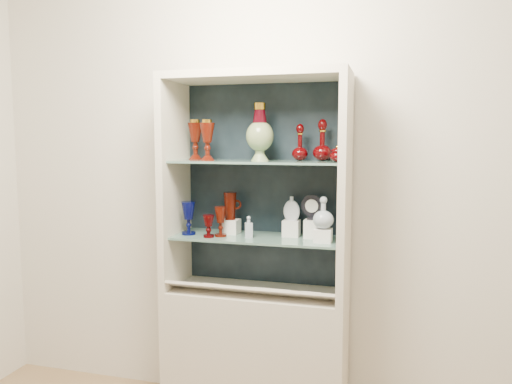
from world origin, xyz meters
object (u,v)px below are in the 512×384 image
(pedestal_lamp_left, at_px, (207,140))
(clear_square_bottle, at_px, (249,227))
(pedestal_lamp_right, at_px, (195,140))
(ruby_decanter_b, at_px, (322,139))
(lidded_bowl, at_px, (338,153))
(ruby_decanter_a, at_px, (300,140))
(ruby_goblet_small, at_px, (209,226))
(enamel_urn, at_px, (260,132))
(ruby_goblet_tall, at_px, (221,222))
(ruby_pitcher, at_px, (230,206))
(cameo_medallion, at_px, (312,207))
(flat_flask, at_px, (292,208))
(cobalt_goblet, at_px, (189,218))
(clear_round_decanter, at_px, (323,214))

(pedestal_lamp_left, bearing_deg, clear_square_bottle, 1.70)
(pedestal_lamp_right, height_order, ruby_decanter_b, ruby_decanter_b)
(pedestal_lamp_right, bearing_deg, lidded_bowl, -6.88)
(ruby_decanter_a, relative_size, ruby_goblet_small, 1.81)
(pedestal_lamp_left, relative_size, enamel_urn, 0.72)
(lidded_bowl, bearing_deg, pedestal_lamp_right, 173.12)
(pedestal_lamp_left, height_order, enamel_urn, enamel_urn)
(ruby_goblet_tall, bearing_deg, pedestal_lamp_right, 150.76)
(pedestal_lamp_left, xyz_separation_m, clear_square_bottle, (0.23, 0.01, -0.47))
(ruby_pitcher, height_order, clear_square_bottle, ruby_pitcher)
(ruby_decanter_b, bearing_deg, pedestal_lamp_left, -169.26)
(cameo_medallion, bearing_deg, flat_flask, 177.40)
(cameo_medallion, bearing_deg, clear_square_bottle, -160.09)
(pedestal_lamp_right, height_order, ruby_decanter_a, pedestal_lamp_right)
(lidded_bowl, distance_m, ruby_goblet_small, 0.80)
(pedestal_lamp_right, distance_m, cameo_medallion, 0.77)
(enamel_urn, height_order, ruby_decanter_a, enamel_urn)
(lidded_bowl, relative_size, clear_square_bottle, 0.74)
(ruby_decanter_b, relative_size, ruby_goblet_tall, 1.44)
(lidded_bowl, bearing_deg, flat_flask, 158.29)
(pedestal_lamp_right, xyz_separation_m, cobalt_goblet, (-0.01, -0.10, -0.44))
(ruby_goblet_small, xyz_separation_m, cameo_medallion, (0.55, 0.13, 0.11))
(cobalt_goblet, height_order, ruby_goblet_small, cobalt_goblet)
(clear_round_decanter, bearing_deg, ruby_pitcher, 169.84)
(ruby_goblet_tall, relative_size, flat_flask, 1.20)
(enamel_urn, relative_size, flat_flask, 2.27)
(ruby_goblet_tall, height_order, clear_round_decanter, clear_round_decanter)
(pedestal_lamp_right, bearing_deg, clear_square_bottle, -15.36)
(ruby_decanter_a, xyz_separation_m, clear_round_decanter, (0.15, -0.11, -0.38))
(enamel_urn, distance_m, cameo_medallion, 0.50)
(lidded_bowl, bearing_deg, ruby_decanter_b, 129.86)
(enamel_urn, bearing_deg, ruby_decanter_b, 10.48)
(ruby_decanter_b, relative_size, clear_square_bottle, 1.99)
(ruby_decanter_b, xyz_separation_m, clear_round_decanter, (0.03, -0.12, -0.39))
(pedestal_lamp_left, distance_m, ruby_pitcher, 0.40)
(lidded_bowl, height_order, ruby_pitcher, lidded_bowl)
(cobalt_goblet, bearing_deg, cameo_medallion, 7.20)
(pedestal_lamp_right, relative_size, ruby_goblet_small, 1.85)
(ruby_decanter_a, distance_m, flat_flask, 0.38)
(clear_round_decanter, bearing_deg, pedestal_lamp_right, 171.88)
(lidded_bowl, height_order, cameo_medallion, lidded_bowl)
(lidded_bowl, height_order, flat_flask, lidded_bowl)
(enamel_urn, distance_m, lidded_bowl, 0.44)
(ruby_goblet_tall, distance_m, clear_square_bottle, 0.16)
(ruby_decanter_b, bearing_deg, cobalt_goblet, -170.96)
(pedestal_lamp_left, bearing_deg, ruby_decanter_a, 11.97)
(cobalt_goblet, relative_size, ruby_pitcher, 1.19)
(ruby_pitcher, bearing_deg, clear_round_decanter, -26.36)
(lidded_bowl, bearing_deg, cameo_medallion, 149.29)
(ruby_decanter_a, relative_size, flat_flask, 1.63)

